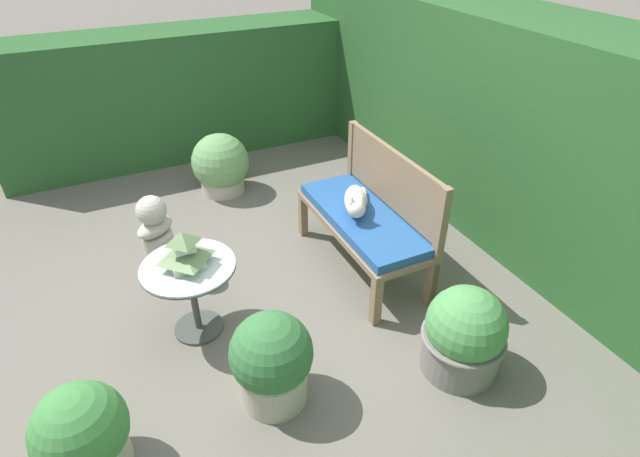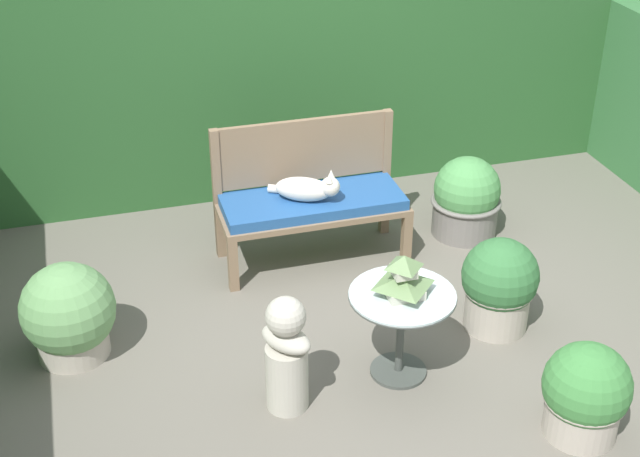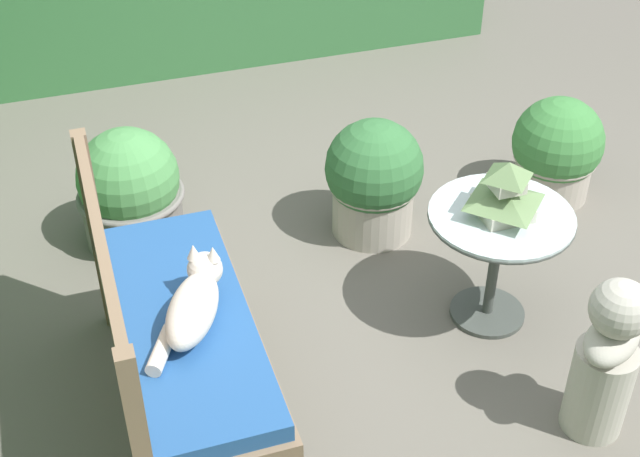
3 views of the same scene
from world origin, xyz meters
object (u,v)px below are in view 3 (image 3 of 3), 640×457
object	(u,v)px
potted_plant_bench_right	(556,151)
potted_plant_hedge_corner	(374,179)
garden_bust	(606,359)
potted_plant_bench_left	(130,192)
patio_table	(498,237)
garden_bench	(185,332)
pagoda_birdhouse	(505,192)
cat	(193,304)

from	to	relation	value
potted_plant_bench_right	potted_plant_hedge_corner	world-z (taller)	potted_plant_hedge_corner
garden_bust	potted_plant_bench_left	distance (m)	2.18
patio_table	garden_bust	bearing A→B (deg)	-172.16
garden_bench	potted_plant_hedge_corner	world-z (taller)	potted_plant_hedge_corner
pagoda_birdhouse	potted_plant_hedge_corner	bearing A→B (deg)	19.71
garden_bench	potted_plant_hedge_corner	xyz separation A→B (m)	(0.84, -1.03, -0.11)
pagoda_birdhouse	garden_bust	size ratio (longest dim) A/B	0.38
patio_table	potted_plant_bench_left	distance (m)	1.66
potted_plant_bench_right	potted_plant_bench_left	xyz separation A→B (m)	(0.27, 2.04, 0.02)
potted_plant_bench_right	potted_plant_hedge_corner	size ratio (longest dim) A/B	0.91
potted_plant_bench_right	potted_plant_bench_left	size ratio (longest dim) A/B	0.92
cat	potted_plant_bench_left	xyz separation A→B (m)	(1.17, 0.08, -0.29)
patio_table	garden_bust	distance (m)	0.67
potted_plant_bench_right	potted_plant_bench_left	bearing A→B (deg)	82.49
garden_bust	potted_plant_bench_left	world-z (taller)	garden_bust
cat	potted_plant_bench_right	xyz separation A→B (m)	(0.90, -1.96, -0.30)
cat	potted_plant_bench_right	bearing A→B (deg)	-38.65
cat	potted_plant_hedge_corner	size ratio (longest dim) A/B	0.73
potted_plant_bench_right	potted_plant_hedge_corner	distance (m)	0.96
patio_table	potted_plant_bench_left	xyz separation A→B (m)	(0.99, 1.33, -0.14)
garden_bench	garden_bust	xyz separation A→B (m)	(-0.53, -1.38, -0.06)
potted_plant_bench_left	pagoda_birdhouse	bearing A→B (deg)	-126.55
garden_bench	pagoda_birdhouse	distance (m)	1.32
garden_bust	pagoda_birdhouse	bearing A→B (deg)	61.87
cat	garden_bust	bearing A→B (deg)	-82.98
potted_plant_bench_right	garden_bust	bearing A→B (deg)	156.01
cat	potted_plant_bench_left	size ratio (longest dim) A/B	0.74
potted_plant_hedge_corner	patio_table	bearing A→B (deg)	-160.29
patio_table	potted_plant_bench_left	bearing A→B (deg)	53.45
pagoda_birdhouse	potted_plant_bench_left	distance (m)	1.70
cat	pagoda_birdhouse	size ratio (longest dim) A/B	1.64
potted_plant_hedge_corner	potted_plant_bench_left	world-z (taller)	potted_plant_hedge_corner
pagoda_birdhouse	potted_plant_hedge_corner	world-z (taller)	pagoda_birdhouse
pagoda_birdhouse	potted_plant_hedge_corner	size ratio (longest dim) A/B	0.45
garden_bench	cat	world-z (taller)	cat
garden_bench	patio_table	bearing A→B (deg)	-84.08
potted_plant_hedge_corner	garden_bust	bearing A→B (deg)	-165.85
garden_bench	potted_plant_bench_right	world-z (taller)	potted_plant_bench_right
garden_bust	potted_plant_hedge_corner	xyz separation A→B (m)	(1.37, 0.35, -0.05)
garden_bench	pagoda_birdhouse	xyz separation A→B (m)	(0.13, -1.29, 0.23)
cat	patio_table	bearing A→B (deg)	-55.17
cat	potted_plant_hedge_corner	world-z (taller)	cat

